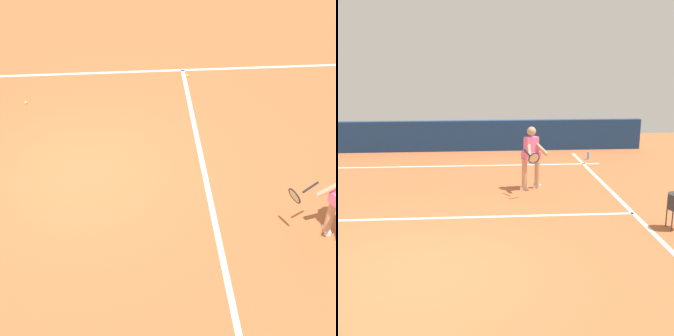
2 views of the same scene
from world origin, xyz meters
TOP-DOWN VIEW (x-y plane):
  - ground_plane at (0.00, 0.00)m, footprint 24.03×24.03m
  - court_back_wall at (0.00, -8.94)m, footprint 13.23×0.24m
  - baseline_marking at (0.00, -6.74)m, footprint 9.23×0.10m
  - service_line_marking at (0.00, -2.36)m, footprint 8.23×0.10m
  - tennis_player at (-2.20, -4.24)m, footprint 0.67×1.11m
  - water_bottle at (-4.41, -7.35)m, footprint 0.07×0.07m

SIDE VIEW (x-z plane):
  - ground_plane at x=0.00m, z-range 0.00..0.00m
  - baseline_marking at x=0.00m, z-range 0.00..0.01m
  - service_line_marking at x=0.00m, z-range 0.00..0.01m
  - water_bottle at x=-4.41m, z-range 0.00..0.24m
  - court_back_wall at x=0.00m, z-range 0.00..1.04m
  - tennis_player at x=-2.20m, z-range 0.07..1.62m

